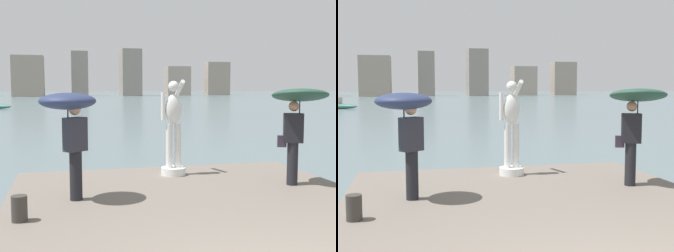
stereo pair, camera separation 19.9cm
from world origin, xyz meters
The scene contains 7 objects.
ground_plane centered at (0.00, 40.00, 0.00)m, with size 400.00×400.00×0.00m, color slate.
pier centered at (0.00, 2.21, 0.20)m, with size 6.63×10.41×0.40m, color #70665B.
statue_white_figure centered at (0.18, 6.37, 1.36)m, with size 0.57×0.85×2.18m.
onlooker_left centered at (-2.15, 4.61, 1.94)m, with size 1.39×1.39×1.92m.
onlooker_right centered at (2.40, 4.80, 2.00)m, with size 1.48×1.49×2.04m.
mooring_bollard centered at (-2.92, 3.59, 0.60)m, with size 0.24×0.24×0.39m, color #38332D.
distant_skyline centered at (-3.72, 117.83, 5.53)m, with size 92.79×12.68×13.08m.
Camera 1 is at (-2.24, -3.03, 2.41)m, focal length 45.71 mm.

